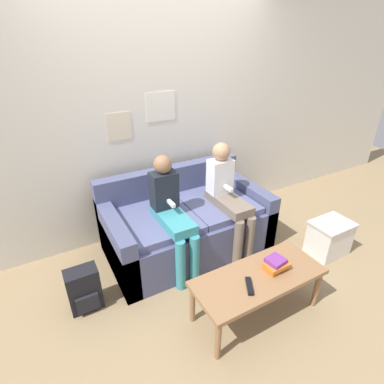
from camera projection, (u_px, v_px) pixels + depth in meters
The scene contains 10 objects.
ground_plane at pixel (214, 278), 2.85m from camera, with size 10.00×10.00×0.00m, color #937A56.
wall_back at pixel (160, 116), 3.11m from camera, with size 8.00×0.06×2.60m.
couch at pixel (186, 224), 3.15m from camera, with size 1.65×0.91×0.80m.
coffee_table at pixel (258, 280), 2.33m from camera, with size 1.06×0.44×0.40m.
person_left at pixel (171, 211), 2.72m from camera, with size 0.24×0.61×1.12m.
person_right at pixel (228, 194), 2.98m from camera, with size 0.24×0.61×1.13m.
tv_remote at pixel (249, 286), 2.20m from camera, with size 0.12×0.17×0.02m.
book_stack at pixel (276, 264), 2.35m from camera, with size 0.19×0.15×0.10m.
storage_box at pixel (329, 238), 3.10m from camera, with size 0.41×0.31×0.37m.
backpack at pixel (84, 290), 2.46m from camera, with size 0.26×0.19×0.39m.
Camera 1 is at (-1.23, -1.77, 2.04)m, focal length 28.00 mm.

